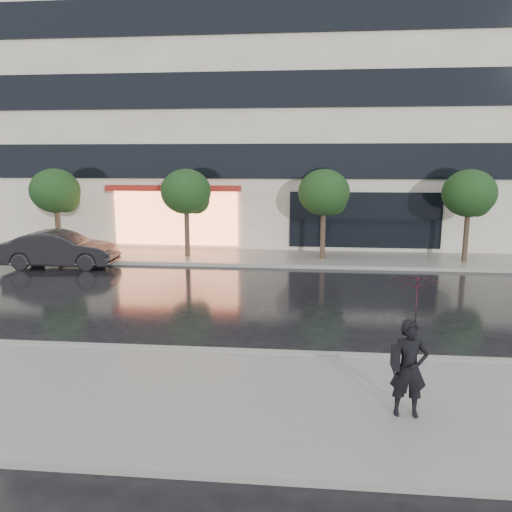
# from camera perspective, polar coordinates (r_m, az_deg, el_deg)

# --- Properties ---
(ground) EXTENTS (120.00, 120.00, 0.00)m
(ground) POSITION_cam_1_polar(r_m,az_deg,el_deg) (12.57, -4.86, -9.45)
(ground) COLOR black
(ground) RESTS_ON ground
(sidewalk_near) EXTENTS (60.00, 4.50, 0.12)m
(sidewalk_near) POSITION_cam_1_polar(r_m,az_deg,el_deg) (9.63, -8.47, -15.79)
(sidewalk_near) COLOR slate
(sidewalk_near) RESTS_ON ground
(sidewalk_far) EXTENTS (60.00, 3.50, 0.12)m
(sidewalk_far) POSITION_cam_1_polar(r_m,az_deg,el_deg) (22.35, -0.16, -0.17)
(sidewalk_far) COLOR slate
(sidewalk_far) RESTS_ON ground
(curb_near) EXTENTS (60.00, 0.25, 0.14)m
(curb_near) POSITION_cam_1_polar(r_m,az_deg,el_deg) (11.62, -5.77, -10.83)
(curb_near) COLOR gray
(curb_near) RESTS_ON ground
(curb_far) EXTENTS (60.00, 0.25, 0.14)m
(curb_far) POSITION_cam_1_polar(r_m,az_deg,el_deg) (20.65, -0.64, -1.07)
(curb_far) COLOR gray
(curb_far) RESTS_ON ground
(office_building) EXTENTS (30.00, 12.76, 18.00)m
(office_building) POSITION_cam_1_polar(r_m,az_deg,el_deg) (29.99, 1.39, 19.84)
(office_building) COLOR beige
(office_building) RESTS_ON ground
(tree_far_west) EXTENTS (2.20, 2.20, 3.99)m
(tree_far_west) POSITION_cam_1_polar(r_m,az_deg,el_deg) (24.34, -21.81, 6.76)
(tree_far_west) COLOR #33261C
(tree_far_west) RESTS_ON ground
(tree_mid_west) EXTENTS (2.20, 2.20, 3.99)m
(tree_mid_west) POSITION_cam_1_polar(r_m,az_deg,el_deg) (22.25, -7.83, 7.12)
(tree_mid_west) COLOR #33261C
(tree_mid_west) RESTS_ON ground
(tree_mid_east) EXTENTS (2.20, 2.20, 3.99)m
(tree_mid_east) POSITION_cam_1_polar(r_m,az_deg,el_deg) (21.67, 7.92, 7.01)
(tree_mid_east) COLOR #33261C
(tree_mid_east) RESTS_ON ground
(tree_far_east) EXTENTS (2.20, 2.20, 3.99)m
(tree_far_east) POSITION_cam_1_polar(r_m,az_deg,el_deg) (22.72, 23.31, 6.41)
(tree_far_east) COLOR #33261C
(tree_far_east) RESTS_ON ground
(parked_car) EXTENTS (4.65, 1.89, 1.50)m
(parked_car) POSITION_cam_1_polar(r_m,az_deg,el_deg) (22.01, -21.44, 0.72)
(parked_car) COLOR black
(parked_car) RESTS_ON ground
(pedestrian_with_umbrella) EXTENTS (1.03, 1.05, 2.43)m
(pedestrian_with_umbrella) POSITION_cam_1_polar(r_m,az_deg,el_deg) (8.62, 17.63, -7.32)
(pedestrian_with_umbrella) COLOR black
(pedestrian_with_umbrella) RESTS_ON sidewalk_near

